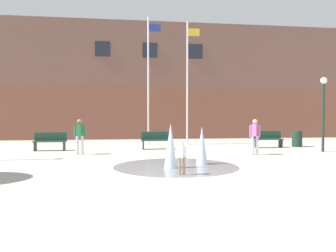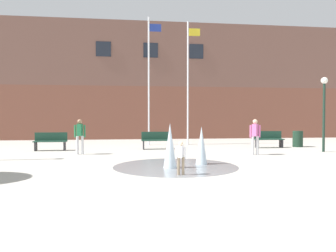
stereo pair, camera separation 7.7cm
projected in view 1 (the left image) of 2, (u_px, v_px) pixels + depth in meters
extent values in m
plane|color=#B2ADA3|center=(203.00, 185.00, 8.15)|extent=(100.00, 100.00, 0.00)
cube|color=brown|center=(147.00, 113.00, 27.72)|extent=(36.00, 6.00, 4.01)
cube|color=brown|center=(147.00, 60.00, 27.59)|extent=(36.00, 6.00, 4.90)
cube|color=#1E232D|center=(103.00, 49.00, 24.13)|extent=(1.10, 0.06, 1.10)
cube|color=#1E232D|center=(150.00, 50.00, 24.59)|extent=(1.10, 0.06, 1.10)
cube|color=#1E232D|center=(195.00, 51.00, 25.06)|extent=(1.10, 0.06, 1.10)
cylinder|color=gray|center=(176.00, 166.00, 11.21)|extent=(4.26, 4.26, 0.01)
cone|color=silver|center=(202.00, 145.00, 11.70)|extent=(0.42, 0.42, 1.35)
cone|color=silver|center=(171.00, 146.00, 10.84)|extent=(0.44, 0.44, 1.49)
cube|color=#28282D|center=(35.00, 146.00, 16.28)|extent=(0.06, 0.40, 0.44)
cube|color=#28282D|center=(64.00, 146.00, 16.47)|extent=(0.06, 0.40, 0.44)
cube|color=#1E4233|center=(50.00, 141.00, 16.37)|extent=(1.60, 0.44, 0.05)
cube|color=#1E4233|center=(51.00, 137.00, 16.56)|extent=(1.60, 0.04, 0.42)
cube|color=#28282D|center=(143.00, 145.00, 17.08)|extent=(0.06, 0.40, 0.44)
cube|color=#28282D|center=(170.00, 145.00, 17.27)|extent=(0.06, 0.40, 0.44)
cube|color=#1E4233|center=(157.00, 140.00, 17.17)|extent=(1.60, 0.44, 0.05)
cube|color=#1E4233|center=(156.00, 136.00, 17.36)|extent=(1.60, 0.04, 0.42)
cube|color=#28282D|center=(256.00, 144.00, 17.89)|extent=(0.06, 0.40, 0.44)
cube|color=#28282D|center=(281.00, 144.00, 18.08)|extent=(0.06, 0.40, 0.44)
cube|color=#1E4233|center=(269.00, 139.00, 17.98)|extent=(1.60, 0.44, 0.05)
cube|color=#1E4233|center=(267.00, 135.00, 18.17)|extent=(1.60, 0.04, 0.42)
cylinder|color=silver|center=(77.00, 145.00, 14.73)|extent=(0.12, 0.12, 0.84)
cylinder|color=silver|center=(82.00, 145.00, 14.76)|extent=(0.12, 0.12, 0.84)
cube|color=#237547|center=(80.00, 130.00, 14.73)|extent=(0.25, 0.37, 0.54)
sphere|color=#997051|center=(80.00, 122.00, 14.72)|extent=(0.21, 0.21, 0.21)
cylinder|color=#237547|center=(75.00, 131.00, 14.70)|extent=(0.08, 0.08, 0.55)
cylinder|color=#237547|center=(84.00, 131.00, 14.76)|extent=(0.08, 0.08, 0.55)
cylinder|color=#89755B|center=(179.00, 166.00, 9.54)|extent=(0.07, 0.07, 0.52)
cylinder|color=#89755B|center=(184.00, 166.00, 9.56)|extent=(0.07, 0.07, 0.52)
cube|color=white|center=(182.00, 152.00, 9.54)|extent=(0.21, 0.24, 0.33)
sphere|color=beige|center=(182.00, 144.00, 9.53)|extent=(0.13, 0.13, 0.13)
cylinder|color=white|center=(177.00, 153.00, 9.52)|extent=(0.05, 0.05, 0.34)
cylinder|color=white|center=(186.00, 153.00, 9.55)|extent=(0.05, 0.05, 0.34)
cylinder|color=silver|center=(252.00, 145.00, 14.60)|extent=(0.12, 0.12, 0.84)
cylinder|color=silver|center=(257.00, 145.00, 14.63)|extent=(0.12, 0.12, 0.84)
cube|color=pink|center=(255.00, 130.00, 14.60)|extent=(0.37, 0.39, 0.54)
sphere|color=beige|center=(255.00, 122.00, 14.59)|extent=(0.21, 0.21, 0.21)
cylinder|color=pink|center=(250.00, 131.00, 14.57)|extent=(0.08, 0.08, 0.55)
cylinder|color=pink|center=(259.00, 131.00, 14.63)|extent=(0.08, 0.08, 0.55)
cylinder|color=silver|center=(148.00, 81.00, 19.61)|extent=(0.10, 0.10, 7.66)
cube|color=#233893|center=(155.00, 28.00, 19.57)|extent=(0.70, 0.02, 0.45)
cylinder|color=silver|center=(187.00, 83.00, 19.93)|extent=(0.10, 0.10, 7.47)
cube|color=yellow|center=(194.00, 32.00, 19.90)|extent=(0.70, 0.02, 0.45)
cylinder|color=#192D23|center=(323.00, 118.00, 15.87)|extent=(0.12, 0.12, 3.29)
sphere|color=white|center=(324.00, 81.00, 15.82)|extent=(0.32, 0.32, 0.32)
cylinder|color=#193323|center=(297.00, 139.00, 18.52)|extent=(0.56, 0.56, 0.90)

